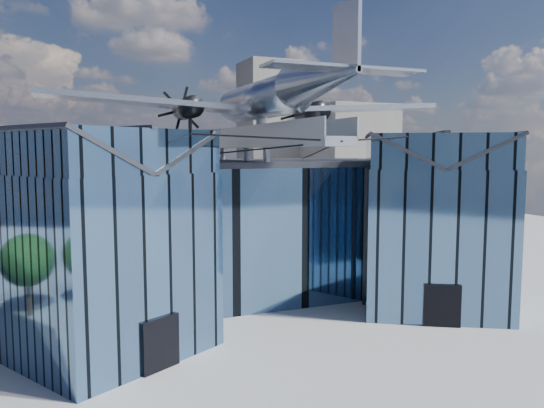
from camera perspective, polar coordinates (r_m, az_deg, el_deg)
name	(u,v)px	position (r m, az deg, el deg)	size (l,w,h in m)	color
ground_plane	(284,321)	(33.95, 1.30, -12.50)	(120.00, 120.00, 0.00)	#939397
museum	(252,222)	(38.00, -2.16, -1.95)	(32.88, 24.50, 17.60)	#4B7098
bg_towers	(160,155)	(81.35, -11.99, 5.21)	(77.00, 24.50, 26.00)	slate
tree_plaza_e	(477,243)	(44.34, 21.23, -3.91)	(4.24, 4.24, 5.15)	black
tree_side_e	(453,223)	(56.09, 18.90, -1.92)	(4.15, 4.15, 5.08)	black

